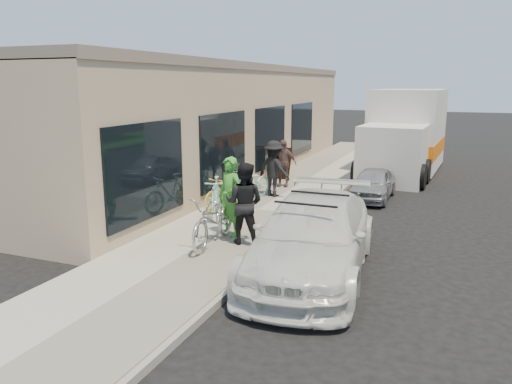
% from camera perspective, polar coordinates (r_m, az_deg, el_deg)
% --- Properties ---
extents(ground, '(120.00, 120.00, 0.00)m').
position_cam_1_polar(ground, '(10.41, 4.28, -7.59)').
color(ground, black).
rests_on(ground, ground).
extents(sidewalk, '(3.00, 34.00, 0.15)m').
position_cam_1_polar(sidewalk, '(13.74, 0.17, -2.30)').
color(sidewalk, '#A6A295').
rests_on(sidewalk, ground).
extents(curb, '(0.12, 34.00, 0.13)m').
position_cam_1_polar(curb, '(13.26, 6.41, -2.96)').
color(curb, gray).
rests_on(curb, ground).
extents(storefront, '(3.60, 20.00, 4.22)m').
position_cam_1_polar(storefront, '(19.22, -3.29, 8.05)').
color(storefront, tan).
rests_on(storefront, ground).
extents(bike_rack, '(0.16, 0.70, 0.99)m').
position_cam_1_polar(bike_rack, '(14.56, -2.72, 1.23)').
color(bike_rack, black).
rests_on(bike_rack, sidewalk).
extents(sandwich_board, '(0.82, 0.83, 1.10)m').
position_cam_1_polar(sandwich_board, '(18.16, 2.69, 3.33)').
color(sandwich_board, black).
rests_on(sandwich_board, sidewalk).
extents(sedan_white, '(2.47, 5.15, 1.49)m').
position_cam_1_polar(sedan_white, '(9.43, 6.51, -5.13)').
color(sedan_white, silver).
rests_on(sedan_white, ground).
extents(sedan_silver, '(1.20, 2.88, 0.98)m').
position_cam_1_polar(sedan_silver, '(15.91, 13.22, 0.92)').
color(sedan_silver, '#99999E').
rests_on(sedan_silver, ground).
extents(moving_truck, '(2.88, 6.86, 3.31)m').
position_cam_1_polar(moving_truck, '(21.00, 16.67, 6.12)').
color(moving_truck, silver).
rests_on(moving_truck, ground).
extents(tandem_bike, '(0.86, 2.13, 1.09)m').
position_cam_1_polar(tandem_bike, '(10.70, -4.80, -3.14)').
color(tandem_bike, silver).
rests_on(tandem_bike, sidewalk).
extents(woman_rider, '(0.77, 0.65, 1.80)m').
position_cam_1_polar(woman_rider, '(11.19, -3.02, -0.56)').
color(woman_rider, green).
rests_on(woman_rider, sidewalk).
extents(man_standing, '(0.91, 0.74, 1.77)m').
position_cam_1_polar(man_standing, '(10.65, -1.36, -1.29)').
color(man_standing, black).
rests_on(man_standing, sidewalk).
extents(cruiser_bike_a, '(1.03, 1.73, 1.01)m').
position_cam_1_polar(cruiser_bike_a, '(12.99, -4.64, -0.58)').
color(cruiser_bike_a, '#96DFD1').
rests_on(cruiser_bike_a, sidewalk).
extents(cruiser_bike_b, '(1.23, 1.95, 0.97)m').
position_cam_1_polar(cruiser_bike_b, '(14.80, -0.81, 0.98)').
color(cruiser_bike_b, '#96DFD1').
rests_on(cruiser_bike_b, sidewalk).
extents(cruiser_bike_c, '(0.79, 1.63, 0.94)m').
position_cam_1_polar(cruiser_bike_c, '(13.66, -3.77, -0.05)').
color(cruiser_bike_c, yellow).
rests_on(cruiser_bike_c, sidewalk).
extents(bystander_a, '(1.24, 0.95, 1.71)m').
position_cam_1_polar(bystander_a, '(15.20, 2.04, 2.69)').
color(bystander_a, black).
rests_on(bystander_a, sidewalk).
extents(bystander_b, '(0.96, 0.48, 1.57)m').
position_cam_1_polar(bystander_b, '(16.69, 3.09, 3.31)').
color(bystander_b, brown).
rests_on(bystander_b, sidewalk).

